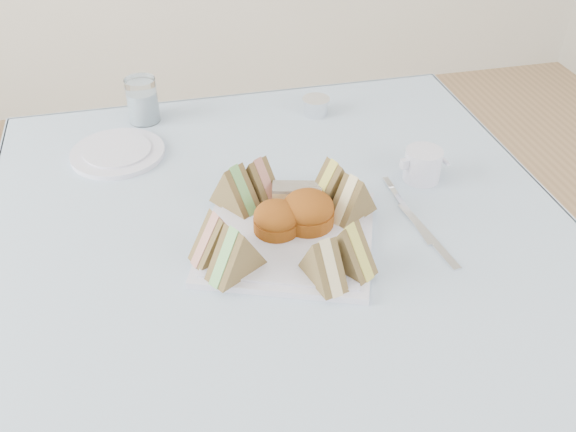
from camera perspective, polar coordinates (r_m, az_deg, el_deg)
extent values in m
cube|color=brown|center=(1.39, -0.60, -12.91)|extent=(0.90, 0.90, 0.74)
cube|color=#B1D5F4|center=(1.13, -0.72, -0.66)|extent=(1.02, 1.02, 0.01)
cube|color=silver|center=(1.09, 0.00, -1.85)|extent=(0.36, 0.36, 0.01)
cylinder|color=brown|center=(1.07, -1.03, -0.24)|extent=(0.10, 0.10, 0.05)
cylinder|color=brown|center=(1.09, 1.79, 0.49)|extent=(0.10, 0.10, 0.06)
cube|color=tan|center=(1.14, 0.81, 1.85)|extent=(0.09, 0.06, 0.04)
cylinder|color=silver|center=(1.36, -14.90, 5.44)|extent=(0.21, 0.21, 0.01)
cylinder|color=white|center=(1.45, -12.82, 10.00)|extent=(0.08, 0.08, 0.10)
cylinder|color=silver|center=(1.46, 2.49, 9.64)|extent=(0.07, 0.07, 0.03)
cube|color=silver|center=(1.12, 12.30, -1.69)|extent=(0.04, 0.19, 0.00)
cube|color=silver|center=(1.16, 10.78, 0.09)|extent=(0.01, 0.18, 0.00)
cylinder|color=silver|center=(1.25, 11.89, 4.46)|extent=(0.08, 0.08, 0.06)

